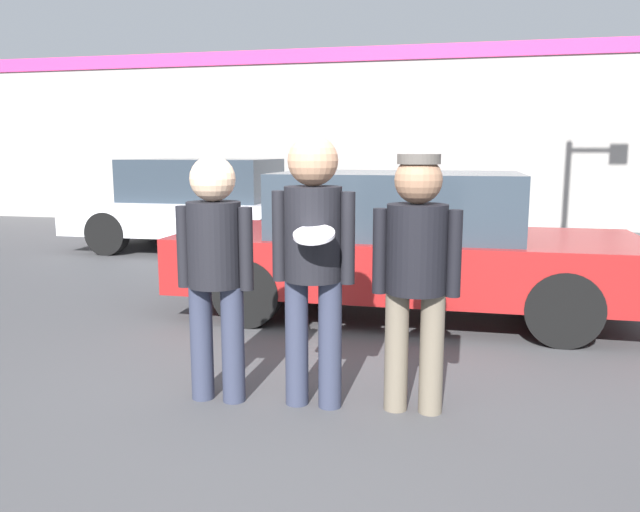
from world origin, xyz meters
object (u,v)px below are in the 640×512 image
at_px(person_left, 215,259).
at_px(parked_car_near, 403,243).
at_px(person_right, 416,261).
at_px(parked_car_far, 207,205).
at_px(shrub, 204,204).
at_px(person_middle_with_frisbee, 313,247).

distance_m(person_left, parked_car_near, 2.73).
xyz_separation_m(person_left, person_right, (1.28, 0.10, 0.02)).
bearing_deg(parked_car_far, shrub, 114.23).
xyz_separation_m(person_middle_with_frisbee, person_right, (0.64, 0.05, -0.07)).
relative_size(parked_car_near, shrub, 4.82).
xyz_separation_m(person_right, parked_car_far, (-3.87, 5.93, -0.22)).
bearing_deg(parked_car_far, person_right, -56.85).
distance_m(parked_car_near, shrub, 8.60).
distance_m(person_middle_with_frisbee, parked_car_far, 6.81).
xyz_separation_m(parked_car_near, shrub, (-5.11, 6.91, -0.25)).
distance_m(person_right, parked_car_near, 2.47).
bearing_deg(shrub, parked_car_far, -65.77).
height_order(person_middle_with_frisbee, shrub, person_middle_with_frisbee).
height_order(person_left, shrub, person_left).
height_order(person_right, parked_car_far, person_right).
bearing_deg(parked_car_near, shrub, 126.50).
distance_m(parked_car_far, shrub, 3.76).
height_order(person_middle_with_frisbee, parked_car_far, person_middle_with_frisbee).
relative_size(person_left, person_right, 0.99).
relative_size(person_right, parked_car_far, 0.36).
bearing_deg(parked_car_near, person_middle_with_frisbee, -97.80).
distance_m(person_middle_with_frisbee, person_right, 0.65).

